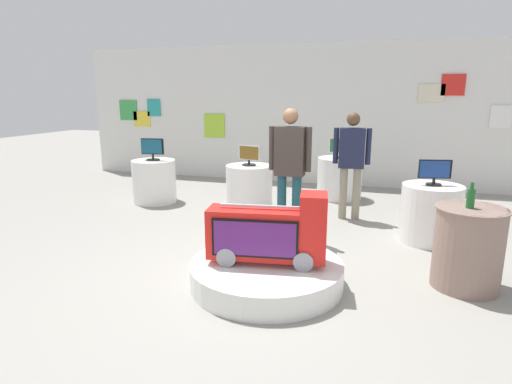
# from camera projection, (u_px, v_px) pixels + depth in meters

# --- Properties ---
(ground_plane) EXTENTS (30.00, 30.00, 0.00)m
(ground_plane) POSITION_uv_depth(u_px,v_px,m) (256.00, 271.00, 4.66)
(ground_plane) COLOR gray
(back_wall_display) EXTENTS (11.20, 0.13, 2.93)m
(back_wall_display) POSITION_uv_depth(u_px,v_px,m) (324.00, 115.00, 8.90)
(back_wall_display) COLOR silver
(back_wall_display) RESTS_ON ground
(main_display_pedestal) EXTENTS (1.56, 1.56, 0.24)m
(main_display_pedestal) POSITION_uv_depth(u_px,v_px,m) (266.00, 273.00, 4.31)
(main_display_pedestal) COLOR white
(main_display_pedestal) RESTS_ON ground
(novelty_firetruck_tv) EXTENTS (1.21, 0.52, 0.73)m
(novelty_firetruck_tv) POSITION_uv_depth(u_px,v_px,m) (269.00, 234.00, 4.20)
(novelty_firetruck_tv) COLOR gray
(novelty_firetruck_tv) RESTS_ON main_display_pedestal
(display_pedestal_left_rear) EXTENTS (0.77, 0.77, 0.76)m
(display_pedestal_left_rear) POSITION_uv_depth(u_px,v_px,m) (154.00, 181.00, 7.57)
(display_pedestal_left_rear) COLOR white
(display_pedestal_left_rear) RESTS_ON ground
(tv_on_left_rear) EXTENTS (0.41, 0.24, 0.39)m
(tv_on_left_rear) POSITION_uv_depth(u_px,v_px,m) (152.00, 149.00, 7.44)
(tv_on_left_rear) COLOR black
(tv_on_left_rear) RESTS_ON display_pedestal_left_rear
(display_pedestal_center_rear) EXTENTS (0.77, 0.77, 0.76)m
(display_pedestal_center_rear) POSITION_uv_depth(u_px,v_px,m) (431.00, 213.00, 5.53)
(display_pedestal_center_rear) COLOR white
(display_pedestal_center_rear) RESTS_ON ground
(tv_on_center_rear) EXTENTS (0.40, 0.19, 0.33)m
(tv_on_center_rear) POSITION_uv_depth(u_px,v_px,m) (435.00, 171.00, 5.40)
(tv_on_center_rear) COLOR black
(tv_on_center_rear) RESTS_ON display_pedestal_center_rear
(display_pedestal_right_rear) EXTENTS (0.81, 0.81, 0.76)m
(display_pedestal_right_rear) POSITION_uv_depth(u_px,v_px,m) (339.00, 178.00, 7.84)
(display_pedestal_right_rear) COLOR white
(display_pedestal_right_rear) RESTS_ON ground
(tv_on_right_rear) EXTENTS (0.40, 0.22, 0.37)m
(tv_on_right_rear) POSITION_uv_depth(u_px,v_px,m) (341.00, 147.00, 7.70)
(tv_on_right_rear) COLOR black
(tv_on_right_rear) RESTS_ON display_pedestal_right_rear
(display_pedestal_far_right) EXTENTS (0.77, 0.77, 0.76)m
(display_pedestal_far_right) POSITION_uv_depth(u_px,v_px,m) (249.00, 188.00, 7.03)
(display_pedestal_far_right) COLOR white
(display_pedestal_far_right) RESTS_ON ground
(tv_on_far_right) EXTENTS (0.39, 0.23, 0.33)m
(tv_on_far_right) POSITION_uv_depth(u_px,v_px,m) (249.00, 155.00, 6.90)
(tv_on_far_right) COLOR black
(tv_on_far_right) RESTS_ON display_pedestal_far_right
(side_table_round) EXTENTS (0.67, 0.67, 0.83)m
(side_table_round) POSITION_uv_depth(u_px,v_px,m) (468.00, 247.00, 4.19)
(side_table_round) COLOR gray
(side_table_round) RESTS_ON ground
(bottle_on_side_table) EXTENTS (0.08, 0.08, 0.25)m
(bottle_on_side_table) POSITION_uv_depth(u_px,v_px,m) (471.00, 198.00, 4.07)
(bottle_on_side_table) COLOR #195926
(bottle_on_side_table) RESTS_ON side_table_round
(shopper_browsing_near_truck) EXTENTS (0.56, 0.22, 1.64)m
(shopper_browsing_near_truck) POSITION_uv_depth(u_px,v_px,m) (351.00, 158.00, 6.40)
(shopper_browsing_near_truck) COLOR gray
(shopper_browsing_near_truck) RESTS_ON ground
(shopper_browsing_rear) EXTENTS (0.56, 0.20, 1.73)m
(shopper_browsing_rear) POSITION_uv_depth(u_px,v_px,m) (290.00, 164.00, 5.46)
(shopper_browsing_rear) COLOR #194751
(shopper_browsing_rear) RESTS_ON ground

